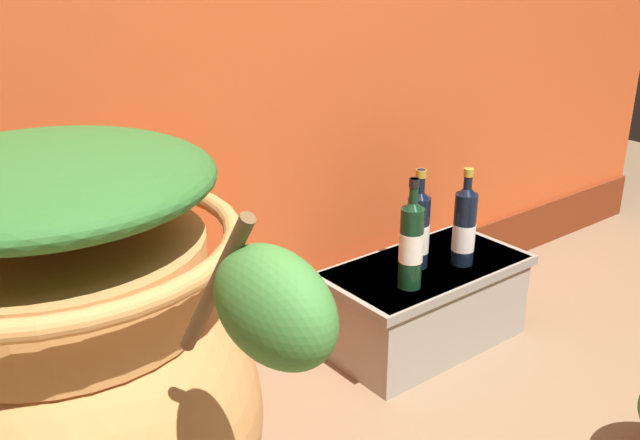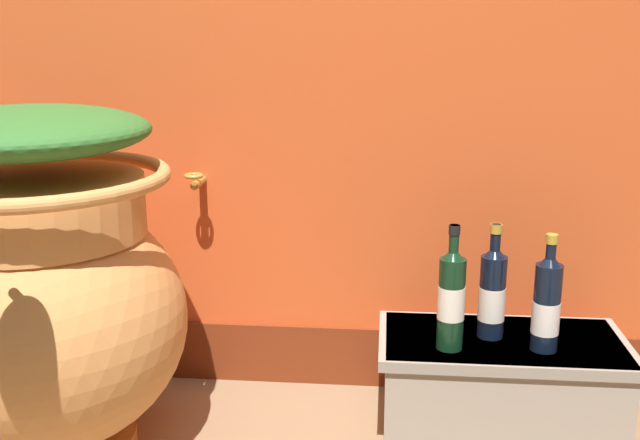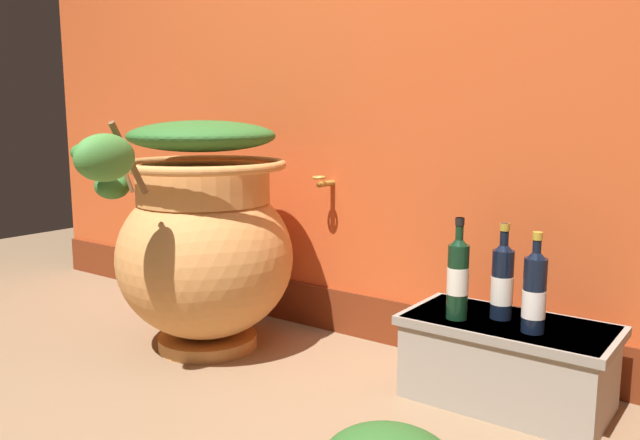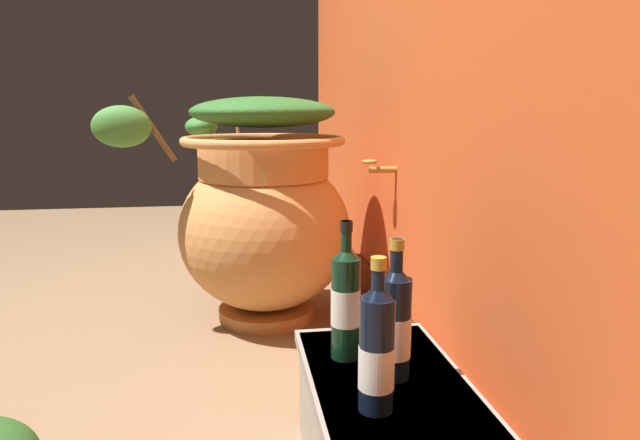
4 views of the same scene
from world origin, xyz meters
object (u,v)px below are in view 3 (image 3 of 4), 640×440
at_px(wine_bottle_right, 458,276).
at_px(terracotta_urn, 203,236).
at_px(wine_bottle_middle, 502,280).
at_px(wine_bottle_left, 534,291).

bearing_deg(wine_bottle_right, terracotta_urn, -172.07).
distance_m(terracotta_urn, wine_bottle_middle, 1.17).
xyz_separation_m(terracotta_urn, wine_bottle_middle, (1.14, 0.23, -0.05)).
xyz_separation_m(terracotta_urn, wine_bottle_left, (1.27, 0.16, -0.05)).
xyz_separation_m(wine_bottle_left, wine_bottle_right, (-0.24, -0.01, 0.01)).
height_order(terracotta_urn, wine_bottle_right, terracotta_urn).
xyz_separation_m(wine_bottle_middle, wine_bottle_right, (-0.12, -0.09, 0.01)).
bearing_deg(terracotta_urn, wine_bottle_right, 7.93).
bearing_deg(wine_bottle_left, terracotta_urn, -172.99).
distance_m(wine_bottle_left, wine_bottle_middle, 0.15).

